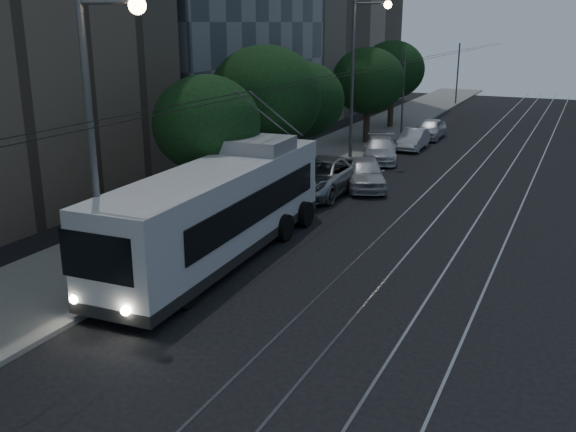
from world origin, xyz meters
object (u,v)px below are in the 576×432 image
Objects in this scene: car_white_c at (413,139)px; pickup_silver at (321,176)px; car_white_d at (430,129)px; streetlamp_far at (359,63)px; streetlamp_near at (101,122)px; trolleybus at (221,209)px; car_white_b at (380,150)px; car_white_a at (365,173)px.

pickup_silver is at bearing -95.82° from car_white_c.
car_white_d is 0.44× the size of streetlamp_far.
streetlamp_near is 22.70m from streetlamp_far.
car_white_d reaches higher than car_white_c.
car_white_b is (0.12, 18.03, -1.04)m from trolleybus.
pickup_silver reaches higher than car_white_a.
car_white_a is at bearing -67.33° from streetlamp_far.
streetlamp_near is at bearing -93.19° from car_white_d.
trolleybus reaches higher than car_white_a.
car_white_a is 0.51× the size of streetlamp_near.
car_white_b is at bearing 77.16° from car_white_a.
car_white_d is at bearing 85.32° from trolleybus.
car_white_d is at bearing 87.86° from car_white_c.
trolleybus is 18.06m from car_white_b.
trolleybus reaches higher than pickup_silver.
car_white_b reaches higher than car_white_c.
pickup_silver is 2.48m from car_white_a.
car_white_b is (-1.28, 6.60, -0.07)m from car_white_a.
streetlamp_far is (-2.70, 6.45, 4.88)m from car_white_a.
pickup_silver is 15.03m from streetlamp_near.
streetlamp_far reaches higher than car_white_d.
car_white_a is 11.11m from car_white_c.
pickup_silver is 0.70× the size of streetlamp_near.
streetlamp_far is at bearing 88.85° from car_white_a.
car_white_a is at bearing -88.69° from car_white_d.
car_white_a is at bearing -88.43° from car_white_c.
trolleybus is 2.66× the size of car_white_b.
car_white_b is at bearing -101.09° from car_white_c.
pickup_silver is at bearing -108.39° from car_white_b.
streetlamp_far is (-1.42, -0.15, 4.95)m from car_white_b.
car_white_a is at bearing 82.59° from streetlamp_near.
pickup_silver is 9.69m from streetlamp_far.
pickup_silver reaches higher than car_white_d.
car_white_a is at bearing -95.26° from car_white_b.
streetlamp_near reaches higher than trolleybus.
trolleybus reaches higher than car_white_b.
car_white_c is (1.13, 13.00, -0.20)m from pickup_silver.
car_white_c is at bearing 87.80° from pickup_silver.
streetlamp_far is (-0.58, 22.69, 0.32)m from streetlamp_near.
car_white_b is 23.32m from streetlamp_near.
pickup_silver reaches higher than car_white_b.
car_white_c is at bearing 85.15° from trolleybus.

